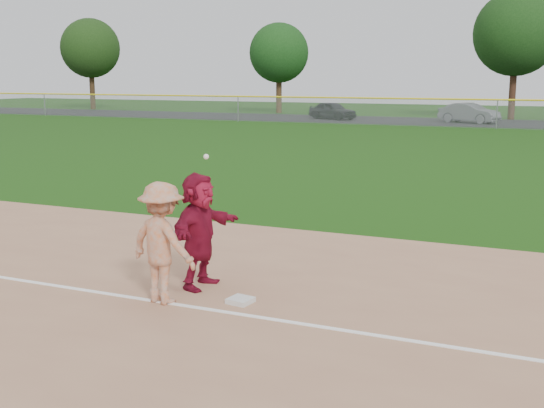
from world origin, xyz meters
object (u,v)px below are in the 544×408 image
at_px(first_base, 240,300).
at_px(car_mid, 469,113).
at_px(base_runner, 199,230).
at_px(car_left, 332,110).

distance_m(first_base, car_mid, 45.79).
height_order(first_base, base_runner, base_runner).
bearing_deg(first_base, base_runner, 153.95).
bearing_deg(first_base, car_left, 107.10).
bearing_deg(car_mid, base_runner, -157.54).
relative_size(base_runner, car_mid, 0.43).
height_order(base_runner, car_mid, base_runner).
distance_m(first_base, car_left, 47.83).
distance_m(car_left, car_mid, 11.22).
xyz_separation_m(first_base, car_left, (-14.06, 45.71, 0.69)).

